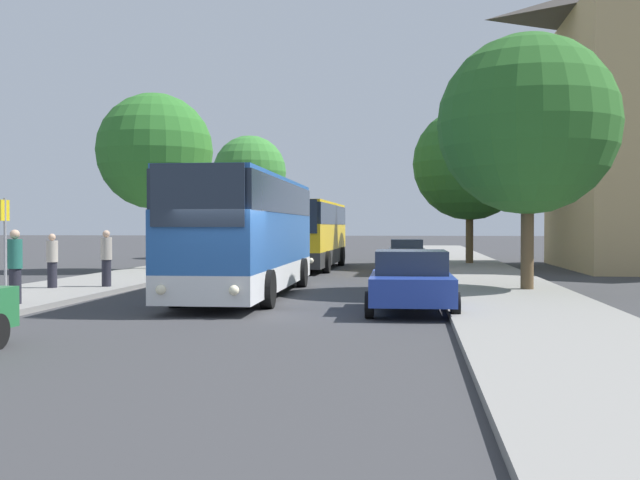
# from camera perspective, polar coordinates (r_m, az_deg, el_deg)

# --- Properties ---
(ground_plane) EXTENTS (300.00, 300.00, 0.00)m
(ground_plane) POSITION_cam_1_polar(r_m,az_deg,el_deg) (17.98, -6.43, -5.69)
(ground_plane) COLOR #38383A
(ground_plane) RESTS_ON ground
(sidewalk_right) EXTENTS (4.00, 120.00, 0.15)m
(sidewalk_right) POSITION_cam_1_polar(r_m,az_deg,el_deg) (17.71, 16.28, -5.59)
(sidewalk_right) COLOR gray
(sidewalk_right) RESTS_ON ground_plane
(bus_front) EXTENTS (2.88, 11.55, 3.57)m
(bus_front) POSITION_cam_1_polar(r_m,az_deg,el_deg) (22.76, -5.54, 0.51)
(bus_front) COLOR silver
(bus_front) RESTS_ON ground_plane
(bus_middle) EXTENTS (2.96, 10.84, 3.28)m
(bus_middle) POSITION_cam_1_polar(r_m,az_deg,el_deg) (36.91, -0.89, 0.50)
(bus_middle) COLOR #2D2D2D
(bus_middle) RESTS_ON ground_plane
(parked_car_right_near) EXTENTS (2.21, 3.98, 1.52)m
(parked_car_right_near) POSITION_cam_1_polar(r_m,az_deg,el_deg) (18.42, 6.95, -3.09)
(parked_car_right_near) COLOR #233D9E
(parked_car_right_near) RESTS_ON ground_plane
(parked_car_right_far) EXTENTS (2.09, 4.65, 1.46)m
(parked_car_right_far) POSITION_cam_1_polar(r_m,az_deg,el_deg) (37.69, 6.60, -0.99)
(parked_car_right_far) COLOR #B7B7BC
(parked_car_right_far) RESTS_ON ground_plane
(bus_stop_sign) EXTENTS (0.08, 0.45, 2.77)m
(bus_stop_sign) POSITION_cam_1_polar(r_m,az_deg,el_deg) (23.19, -22.87, 0.35)
(bus_stop_sign) COLOR gray
(bus_stop_sign) RESTS_ON sidewalk_left
(pedestrian_waiting_near) EXTENTS (0.36, 0.36, 1.72)m
(pedestrian_waiting_near) POSITION_cam_1_polar(r_m,az_deg,el_deg) (25.32, -19.73, -1.48)
(pedestrian_waiting_near) COLOR #23232D
(pedestrian_waiting_near) RESTS_ON sidewalk_left
(pedestrian_waiting_far) EXTENTS (0.36, 0.36, 1.83)m
(pedestrian_waiting_far) POSITION_cam_1_polar(r_m,az_deg,el_deg) (25.30, -15.97, -1.32)
(pedestrian_waiting_far) COLOR #23232D
(pedestrian_waiting_far) RESTS_ON sidewalk_left
(pedestrian_walking_back) EXTENTS (0.36, 0.36, 1.88)m
(pedestrian_walking_back) POSITION_cam_1_polar(r_m,az_deg,el_deg) (20.39, -22.22, -1.85)
(pedestrian_walking_back) COLOR #23232D
(pedestrian_walking_back) RESTS_ON sidewalk_left
(tree_left_near) EXTENTS (5.39, 5.39, 8.15)m
(tree_left_near) POSITION_cam_1_polar(r_m,az_deg,el_deg) (35.88, -12.48, 6.60)
(tree_left_near) COLOR #513D23
(tree_left_near) RESTS_ON sidewalk_left
(tree_left_far) EXTENTS (4.82, 4.82, 7.95)m
(tree_left_far) POSITION_cam_1_polar(r_m,az_deg,el_deg) (49.73, -5.38, 5.15)
(tree_left_far) COLOR #513D23
(tree_left_far) RESTS_ON sidewalk_left
(tree_right_near) EXTENTS (6.05, 6.05, 8.33)m
(tree_right_near) POSITION_cam_1_polar(r_m,az_deg,el_deg) (40.84, 11.34, 5.73)
(tree_right_near) COLOR brown
(tree_right_near) RESTS_ON sidewalk_right
(tree_right_mid) EXTENTS (5.62, 5.62, 7.94)m
(tree_right_mid) POSITION_cam_1_polar(r_m,az_deg,el_deg) (24.43, 15.56, 8.46)
(tree_right_mid) COLOR brown
(tree_right_mid) RESTS_ON sidewalk_right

